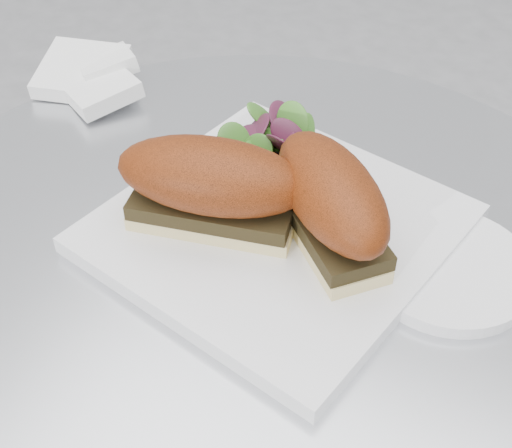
{
  "coord_description": "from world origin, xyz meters",
  "views": [
    {
      "loc": [
        0.19,
        -0.38,
        1.16
      ],
      "look_at": [
        -0.0,
        0.01,
        0.77
      ],
      "focal_mm": 50.0,
      "sensor_mm": 36.0,
      "label": 1
    }
  ],
  "objects_px": {
    "plate": "(277,228)",
    "sandwich_left": "(212,184)",
    "sandwich_right": "(331,200)",
    "saucer": "(447,268)"
  },
  "relations": [
    {
      "from": "plate",
      "to": "saucer",
      "type": "bearing_deg",
      "value": 8.55
    },
    {
      "from": "sandwich_right",
      "to": "sandwich_left",
      "type": "bearing_deg",
      "value": -122.31
    },
    {
      "from": "sandwich_right",
      "to": "plate",
      "type": "bearing_deg",
      "value": -137.24
    },
    {
      "from": "sandwich_left",
      "to": "sandwich_right",
      "type": "height_order",
      "value": "same"
    },
    {
      "from": "sandwich_left",
      "to": "saucer",
      "type": "distance_m",
      "value": 0.21
    },
    {
      "from": "sandwich_left",
      "to": "saucer",
      "type": "relative_size",
      "value": 1.23
    },
    {
      "from": "plate",
      "to": "sandwich_left",
      "type": "bearing_deg",
      "value": -152.38
    },
    {
      "from": "saucer",
      "to": "sandwich_left",
      "type": "bearing_deg",
      "value": -166.33
    },
    {
      "from": "plate",
      "to": "saucer",
      "type": "distance_m",
      "value": 0.15
    },
    {
      "from": "sandwich_right",
      "to": "saucer",
      "type": "bearing_deg",
      "value": 55.31
    }
  ]
}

